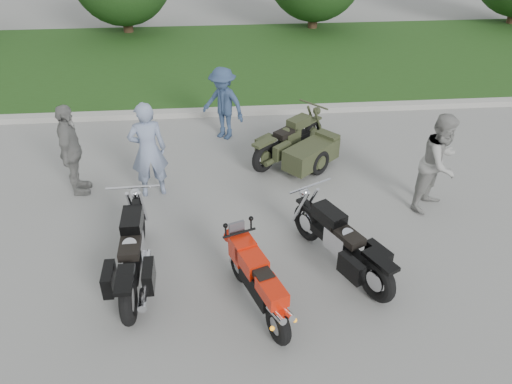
{
  "coord_description": "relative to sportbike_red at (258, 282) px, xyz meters",
  "views": [
    {
      "loc": [
        0.16,
        -5.87,
        5.33
      ],
      "look_at": [
        0.75,
        1.06,
        0.8
      ],
      "focal_mm": 35.0,
      "sensor_mm": 36.0,
      "label": 1
    }
  ],
  "objects": [
    {
      "name": "ground",
      "position": [
        -0.63,
        0.79,
        -0.52
      ],
      "size": [
        80.0,
        80.0,
        0.0
      ],
      "primitive_type": "plane",
      "color": "gray",
      "rests_on": "ground"
    },
    {
      "name": "grass_strip",
      "position": [
        -0.63,
        10.94,
        -0.45
      ],
      "size": [
        60.0,
        8.0,
        0.14
      ],
      "primitive_type": "cube",
      "color": "#25521C",
      "rests_on": "ground"
    },
    {
      "name": "curb",
      "position": [
        -0.63,
        6.79,
        -0.44
      ],
      "size": [
        60.0,
        0.3,
        0.15
      ],
      "primitive_type": "cube",
      "color": "#ACAAA2",
      "rests_on": "ground"
    },
    {
      "name": "cruiser_left",
      "position": [
        -1.81,
        0.74,
        -0.04
      ],
      "size": [
        0.43,
        2.44,
        0.94
      ],
      "rotation": [
        0.0,
        0.0,
        0.03
      ],
      "color": "black",
      "rests_on": "ground"
    },
    {
      "name": "person_grey",
      "position": [
        3.46,
        2.34,
        0.4
      ],
      "size": [
        1.14,
        1.11,
        1.85
      ],
      "primitive_type": "imported",
      "rotation": [
        0.0,
        0.0,
        0.7
      ],
      "color": "#999894",
      "rests_on": "ground"
    },
    {
      "name": "person_back",
      "position": [
        -3.2,
        3.39,
        0.38
      ],
      "size": [
        0.5,
        1.08,
        1.81
      ],
      "primitive_type": "imported",
      "rotation": [
        0.0,
        0.0,
        1.63
      ],
      "color": "gray",
      "rests_on": "ground"
    },
    {
      "name": "sportbike_red",
      "position": [
        0.0,
        0.0,
        0.0
      ],
      "size": [
        0.8,
        1.79,
        0.88
      ],
      "rotation": [
        0.0,
        0.0,
        0.35
      ],
      "color": "black",
      "rests_on": "ground"
    },
    {
      "name": "cruiser_right",
      "position": [
        1.39,
        0.74,
        -0.06
      ],
      "size": [
        1.21,
        2.16,
        0.9
      ],
      "rotation": [
        0.0,
        0.0,
        0.47
      ],
      "color": "black",
      "rests_on": "ground"
    },
    {
      "name": "person_denim",
      "position": [
        -0.31,
        5.51,
        0.32
      ],
      "size": [
        1.25,
        1.15,
        1.68
      ],
      "primitive_type": "imported",
      "rotation": [
        0.0,
        0.0,
        -0.64
      ],
      "color": "navy",
      "rests_on": "ground"
    },
    {
      "name": "cruiser_sidecar",
      "position": [
        1.25,
        4.02,
        -0.12
      ],
      "size": [
        1.92,
        1.96,
        0.86
      ],
      "rotation": [
        0.0,
        0.0,
        -0.85
      ],
      "color": "black",
      "rests_on": "ground"
    },
    {
      "name": "person_stripe",
      "position": [
        -1.77,
        3.2,
        0.43
      ],
      "size": [
        0.77,
        0.58,
        1.9
      ],
      "primitive_type": "imported",
      "rotation": [
        0.0,
        0.0,
        3.34
      ],
      "color": "#808FAF",
      "rests_on": "ground"
    }
  ]
}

